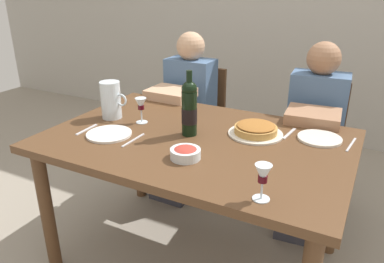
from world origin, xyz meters
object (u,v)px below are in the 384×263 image
Objects in this scene: wine_glass_left_diner at (263,176)px; dinner_plate_left_setting at (109,134)px; water_pitcher at (111,102)px; chair_right at (315,138)px; wine_glass_right_diner at (141,105)px; chair_left at (198,117)px; wine_bottle at (189,108)px; diner_right at (312,135)px; diner_left at (183,111)px; dining_table at (196,154)px; baked_tart at (256,130)px; dinner_plate_right_setting at (320,138)px; salad_bowl at (185,153)px.

wine_glass_left_diner reaches higher than dinner_plate_left_setting.
chair_right is at bearing 40.89° from water_pitcher.
chair_left is at bearing 95.67° from wine_glass_right_diner.
wine_bottle is at bearing 114.65° from chair_left.
dinner_plate_left_setting is at bearing -101.35° from wine_glass_right_diner.
diner_right is (-0.00, 1.06, -0.24)m from wine_glass_left_diner.
wine_bottle is 0.83m from diner_left.
chair_right is (0.44, 0.90, -0.17)m from dining_table.
dining_table is 0.33m from baked_tart.
chair_right reaches higher than dinner_plate_left_setting.
diner_right is at bearing 102.94° from dinner_plate_right_setting.
dinner_plate_right_setting is at bearing 11.40° from water_pitcher.
wine_bottle is 1.09m from chair_right.
chair_right is (0.49, 0.88, -0.40)m from wine_bottle.
dining_table is 0.41m from wine_glass_right_diner.
wine_glass_left_diner is 0.61× the size of dinner_plate_left_setting.
dinner_plate_left_setting is 0.26× the size of chair_right.
chair_right is at bearing 51.75° from dinner_plate_left_setting.
salad_bowl is 0.44m from wine_glass_left_diner.
dinner_plate_right_setting is 0.71m from chair_right.
wine_glass_left_diner is at bearing 85.28° from diner_right.
water_pitcher reaches higher than dining_table.
wine_glass_left_diner is at bearing -14.09° from dinner_plate_left_setting.
dining_table is 11.03× the size of salad_bowl.
wine_glass_left_diner is 0.16× the size of chair_right.
wine_glass_right_diner reaches higher than salad_bowl.
chair_right is (0.38, 1.13, -0.29)m from salad_bowl.
chair_right reaches higher than salad_bowl.
chair_right is (0.85, 1.08, -0.27)m from dinner_plate_left_setting.
dinner_plate_left_setting is at bearing -54.91° from water_pitcher.
chair_right is at bearing 46.67° from wine_glass_right_diner.
water_pitcher is 0.76× the size of baked_tart.
wine_glass_right_diner is (-0.31, 0.03, -0.04)m from wine_bottle.
salad_bowl is 0.16× the size of chair_right.
dining_table is 4.53× the size of wine_bottle.
wine_glass_right_diner is 0.95m from chair_left.
chair_right is at bearing 75.31° from baked_tart.
chair_left is (-0.45, 0.92, -0.17)m from dining_table.
dining_table is 0.46m from dinner_plate_left_setting.
wine_glass_left_diner is at bearing -28.29° from wine_glass_right_diner.
salad_bowl is 0.96× the size of wine_glass_right_diner.
diner_left reaches higher than dining_table.
diner_right reaches higher than wine_bottle.
chair_left is (-0.09, 0.87, -0.36)m from wine_glass_right_diner.
water_pitcher is 0.96m from chair_left.
baked_tart is (0.30, 0.15, -0.11)m from wine_bottle.
diner_right reaches higher than dinner_plate_left_setting.
diner_right is at bearing 89.18° from chair_right.
salad_bowl is 1.29m from chair_left.
chair_left reaches higher than dining_table.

